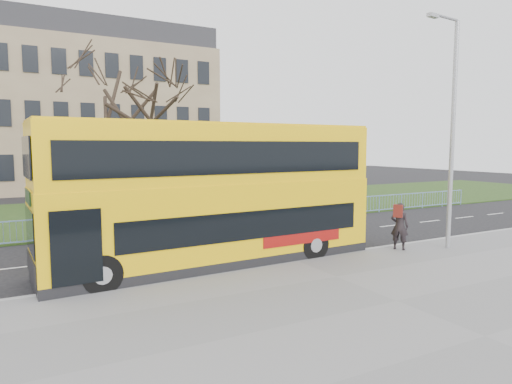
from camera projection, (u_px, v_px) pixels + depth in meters
ground at (272, 254)px, 18.34m from camera, size 120.00×120.00×0.00m
pavement at (397, 303)px, 12.43m from camera, size 80.00×10.50×0.12m
kerb at (293, 261)px, 16.98m from camera, size 80.00×0.20×0.14m
grass_verge at (165, 209)px, 30.85m from camera, size 80.00×15.40×0.08m
guard_railing at (209, 218)px, 24.06m from camera, size 40.00×0.12×1.10m
bare_tree at (133, 124)px, 25.11m from camera, size 7.63×7.63×10.90m
civic_building at (54, 119)px, 45.90m from camera, size 30.00×15.00×14.00m
yellow_bus at (215, 191)px, 16.36m from camera, size 12.14×3.38×5.04m
pedestrian at (400, 226)px, 18.48m from camera, size 0.78×0.84×1.92m
street_lamp at (451, 125)px, 18.29m from camera, size 1.94×0.39×9.18m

